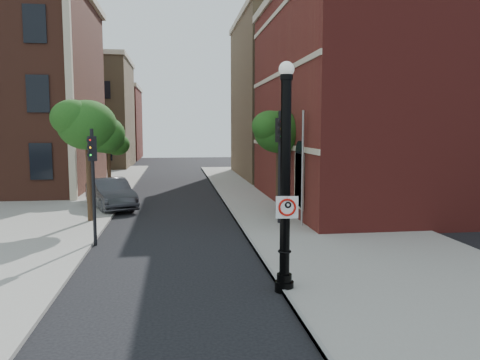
{
  "coord_description": "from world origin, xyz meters",
  "views": [
    {
      "loc": [
        -0.8,
        -12.29,
        4.48
      ],
      "look_at": [
        1.17,
        2.0,
        2.88
      ],
      "focal_mm": 35.0,
      "sensor_mm": 36.0,
      "label": 1
    }
  ],
  "objects": [
    {
      "name": "sidewalk_left",
      "position": [
        -9.0,
        18.0,
        0.06
      ],
      "size": [
        10.0,
        50.0,
        0.12
      ],
      "primitive_type": "cube",
      "color": "gray",
      "rests_on": "ground"
    },
    {
      "name": "brick_wall_building",
      "position": [
        16.0,
        14.0,
        6.26
      ],
      "size": [
        22.3,
        16.3,
        12.5
      ],
      "color": "maroon",
      "rests_on": "ground"
    },
    {
      "name": "bg_building_red",
      "position": [
        -12.0,
        58.0,
        5.0
      ],
      "size": [
        12.0,
        12.0,
        10.0
      ],
      "primitive_type": "cube",
      "color": "#5F2116",
      "rests_on": "ground"
    },
    {
      "name": "parked_car",
      "position": [
        -4.45,
        14.31,
        0.84
      ],
      "size": [
        3.52,
        5.4,
        1.68
      ],
      "primitive_type": "imported",
      "rotation": [
        0.0,
        0.0,
        0.37
      ],
      "color": "#303136",
      "rests_on": "ground"
    },
    {
      "name": "street_tree_b",
      "position": [
        -5.15,
        19.34,
        3.69
      ],
      "size": [
        2.6,
        2.35,
        4.69
      ],
      "color": "#302013",
      "rests_on": "ground"
    },
    {
      "name": "curb_edge",
      "position": [
        2.05,
        10.0,
        0.07
      ],
      "size": [
        0.1,
        60.0,
        0.14
      ],
      "primitive_type": "cube",
      "color": "gray",
      "rests_on": "ground"
    },
    {
      "name": "traffic_signal_left",
      "position": [
        -3.91,
        5.84,
        3.01
      ],
      "size": [
        0.36,
        0.4,
        4.46
      ],
      "rotation": [
        0.0,
        0.0,
        0.42
      ],
      "color": "black",
      "rests_on": "ground"
    },
    {
      "name": "lamppost",
      "position": [
        2.11,
        -0.1,
        2.87
      ],
      "size": [
        0.53,
        0.53,
        6.22
      ],
      "color": "black",
      "rests_on": "ground"
    },
    {
      "name": "ground",
      "position": [
        0.0,
        0.0,
        0.0
      ],
      "size": [
        120.0,
        120.0,
        0.0
      ],
      "primitive_type": "plane",
      "color": "black",
      "rests_on": "ground"
    },
    {
      "name": "bg_building_tan_b",
      "position": [
        16.0,
        30.0,
        7.0
      ],
      "size": [
        22.0,
        14.0,
        14.0
      ],
      "primitive_type": "cube",
      "color": "olive",
      "rests_on": "ground"
    },
    {
      "name": "street_tree_c",
      "position": [
        4.41,
        11.07,
        4.23
      ],
      "size": [
        2.97,
        2.69,
        5.36
      ],
      "color": "#302013",
      "rests_on": "ground"
    },
    {
      "name": "utility_pole",
      "position": [
        4.78,
        7.82,
        2.63
      ],
      "size": [
        0.11,
        0.11,
        5.26
      ],
      "primitive_type": "cylinder",
      "color": "#999999",
      "rests_on": "ground"
    },
    {
      "name": "traffic_signal_right",
      "position": [
        3.89,
        8.54,
        3.55
      ],
      "size": [
        0.4,
        0.46,
        5.27
      ],
      "rotation": [
        0.0,
        0.0,
        0.26
      ],
      "color": "black",
      "rests_on": "ground"
    },
    {
      "name": "no_parking_sign",
      "position": [
        2.13,
        -0.26,
        2.38
      ],
      "size": [
        0.6,
        0.11,
        0.61
      ],
      "rotation": [
        0.0,
        0.0,
        -0.1
      ],
      "color": "white",
      "rests_on": "ground"
    },
    {
      "name": "street_tree_a",
      "position": [
        -4.82,
        10.32,
        4.56
      ],
      "size": [
        3.21,
        2.9,
        5.78
      ],
      "color": "#302013",
      "rests_on": "ground"
    },
    {
      "name": "sidewalk_right",
      "position": [
        6.0,
        10.0,
        0.06
      ],
      "size": [
        8.0,
        60.0,
        0.12
      ],
      "primitive_type": "cube",
      "color": "gray",
      "rests_on": "ground"
    },
    {
      "name": "bg_building_tan_a",
      "position": [
        -12.0,
        44.0,
        6.0
      ],
      "size": [
        12.0,
        12.0,
        12.0
      ],
      "primitive_type": "cube",
      "color": "olive",
      "rests_on": "ground"
    }
  ]
}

